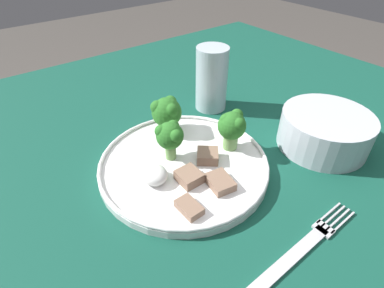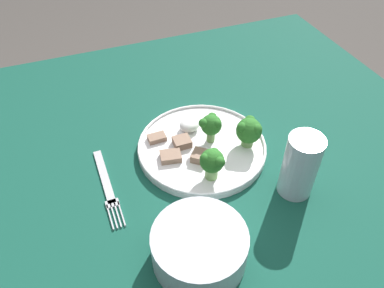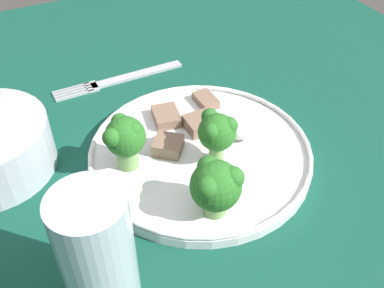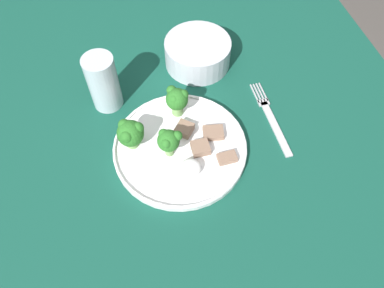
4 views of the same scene
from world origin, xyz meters
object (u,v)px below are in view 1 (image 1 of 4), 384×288
Objects in this scene: cream_bowl at (324,131)px; dinner_plate at (184,164)px; fork at (302,248)px; drinking_glass at (211,82)px.

dinner_plate is at bearing -113.14° from cream_bowl.
dinner_plate reaches higher than fork.
cream_bowl is at bearing 118.38° from fork.
fork is 0.35m from drinking_glass.
fork is 1.32× the size of cream_bowl.
fork is at bearing -22.03° from drinking_glass.
drinking_glass reaches higher than dinner_plate.
drinking_glass is at bearing 127.38° from dinner_plate.
dinner_plate is 0.20m from drinking_glass.
cream_bowl is at bearing 17.14° from drinking_glass.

